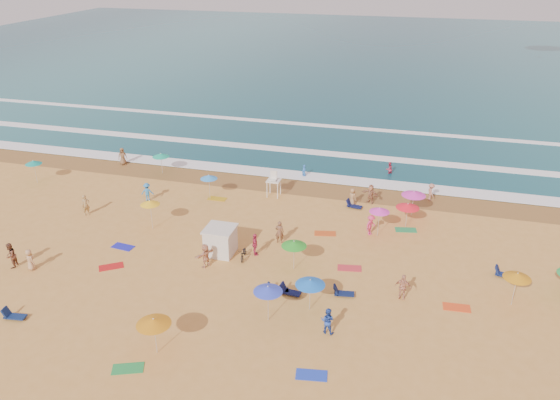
# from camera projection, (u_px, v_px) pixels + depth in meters

# --- Properties ---
(ground) EXTENTS (220.00, 220.00, 0.00)m
(ground) POSITION_uv_depth(u_px,v_px,m) (262.00, 251.00, 41.24)
(ground) COLOR gold
(ground) RESTS_ON ground
(ocean) EXTENTS (220.00, 140.00, 0.18)m
(ocean) POSITION_uv_depth(u_px,v_px,m) (378.00, 55.00, 114.66)
(ocean) COLOR #0C4756
(ocean) RESTS_ON ground
(wet_sand) EXTENTS (220.00, 220.00, 0.00)m
(wet_sand) POSITION_uv_depth(u_px,v_px,m) (300.00, 187.00, 52.16)
(wet_sand) COLOR olive
(wet_sand) RESTS_ON ground
(surf_foam) EXTENTS (200.00, 18.70, 0.05)m
(surf_foam) POSITION_uv_depth(u_px,v_px,m) (319.00, 155.00, 59.83)
(surf_foam) COLOR white
(surf_foam) RESTS_ON ground
(cabana) EXTENTS (2.00, 2.00, 2.00)m
(cabana) POSITION_uv_depth(u_px,v_px,m) (220.00, 241.00, 40.50)
(cabana) COLOR silver
(cabana) RESTS_ON ground
(cabana_roof) EXTENTS (2.20, 2.20, 0.12)m
(cabana_roof) POSITION_uv_depth(u_px,v_px,m) (220.00, 229.00, 40.05)
(cabana_roof) COLOR silver
(cabana_roof) RESTS_ON cabana
(bicycle) EXTENTS (0.82, 1.74, 0.88)m
(bicycle) POSITION_uv_depth(u_px,v_px,m) (244.00, 253.00, 40.02)
(bicycle) COLOR black
(bicycle) RESTS_ON ground
(lifeguard_stand) EXTENTS (1.20, 1.20, 2.10)m
(lifeguard_stand) POSITION_uv_depth(u_px,v_px,m) (274.00, 185.00, 49.82)
(lifeguard_stand) COLOR white
(lifeguard_stand) RESTS_ON ground
(beach_umbrellas) EXTENTS (54.06, 26.42, 0.79)m
(beach_umbrellas) POSITION_uv_depth(u_px,v_px,m) (286.00, 226.00, 40.35)
(beach_umbrellas) COLOR red
(beach_umbrellas) RESTS_ON ground
(loungers) EXTENTS (52.30, 22.66, 0.34)m
(loungers) POSITION_uv_depth(u_px,v_px,m) (294.00, 279.00, 37.46)
(loungers) COLOR #101550
(loungers) RESTS_ON ground
(towels) EXTENTS (34.83, 23.04, 0.03)m
(towels) POSITION_uv_depth(u_px,v_px,m) (301.00, 268.00, 38.93)
(towels) COLOR red
(towels) RESTS_ON ground
(beachgoers) EXTENTS (32.39, 26.99, 2.15)m
(beachgoers) POSITION_uv_depth(u_px,v_px,m) (257.00, 218.00, 44.23)
(beachgoers) COLOR #B87660
(beachgoers) RESTS_ON ground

